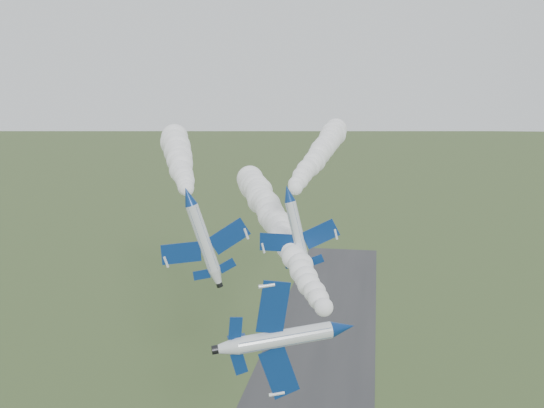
{
  "coord_description": "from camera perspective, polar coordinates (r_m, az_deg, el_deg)",
  "views": [
    {
      "loc": [
        11.02,
        -53.49,
        53.77
      ],
      "look_at": [
        -0.84,
        14.97,
        41.6
      ],
      "focal_mm": 40.0,
      "sensor_mm": 36.0,
      "label": 1
    }
  ],
  "objects": [
    {
      "name": "smoke_trail_jet_pair_left",
      "position": [
        102.26,
        -8.74,
        4.24
      ],
      "size": [
        22.83,
        51.24,
        5.48
      ],
      "primitive_type": null,
      "rotation": [
        0.0,
        0.0,
        0.34
      ],
      "color": "white"
    },
    {
      "name": "jet_pair_left",
      "position": [
        73.34,
        -7.89,
        0.74
      ],
      "size": [
        10.7,
        12.94,
        4.26
      ],
      "rotation": [
        0.0,
        -0.31,
        0.34
      ],
      "color": "silver"
    },
    {
      "name": "jet_lead",
      "position": [
        53.27,
        6.74,
        -11.52
      ],
      "size": [
        5.98,
        11.91,
        10.22
      ],
      "rotation": [
        0.0,
        1.48,
        0.39
      ],
      "color": "silver"
    },
    {
      "name": "smoke_trail_jet_lead",
      "position": [
        84.37,
        0.32,
        -1.75
      ],
      "size": [
        27.75,
        58.83,
        4.89
      ],
      "primitive_type": null,
      "rotation": [
        0.0,
        0.0,
        0.39
      ],
      "color": "white"
    },
    {
      "name": "jet_pair_right",
      "position": [
        70.21,
        1.52,
        1.01
      ],
      "size": [
        9.18,
        11.33,
        3.35
      ],
      "rotation": [
        0.0,
        -0.23,
        -0.02
      ],
      "color": "silver"
    },
    {
      "name": "smoke_trail_jet_pair_right",
      "position": [
        103.02,
        4.64,
        5.05
      ],
      "size": [
        5.92,
        61.97,
        4.78
      ],
      "primitive_type": null,
      "rotation": [
        0.0,
        0.0,
        -0.02
      ],
      "color": "white"
    }
  ]
}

